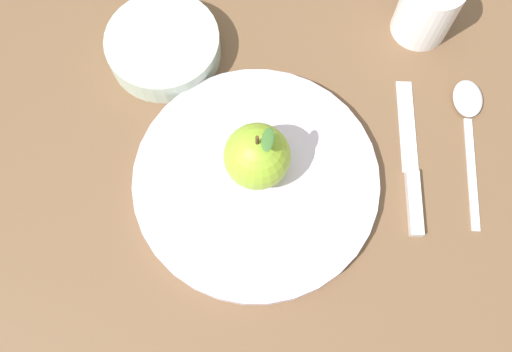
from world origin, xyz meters
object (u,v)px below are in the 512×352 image
side_bowl (163,45)px  spoon (469,115)px  dinner_plate (256,179)px  cup (429,6)px  apple (257,154)px  knife (411,169)px

side_bowl → spoon: side_bowl is taller
side_bowl → spoon: (0.36, -0.05, -0.01)m
dinner_plate → spoon: bearing=23.7°
dinner_plate → cup: 0.28m
dinner_plate → side_bowl: size_ratio=2.00×
dinner_plate → side_bowl: side_bowl is taller
dinner_plate → apple: 0.04m
apple → knife: bearing=6.1°
cup → dinner_plate: bearing=-129.2°
side_bowl → spoon: 0.36m
apple → cup: apple is taller
spoon → cup: bearing=115.7°
dinner_plate → side_bowl: bearing=129.3°
apple → knife: size_ratio=0.44×
dinner_plate → side_bowl: (-0.12, 0.15, 0.01)m
apple → spoon: size_ratio=0.46×
apple → side_bowl: 0.19m
apple → cup: bearing=49.2°
dinner_plate → apple: size_ratio=3.22×
apple → spoon: (0.23, 0.09, -0.05)m
knife → apple: bearing=-173.9°
cup → spoon: bearing=-64.3°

